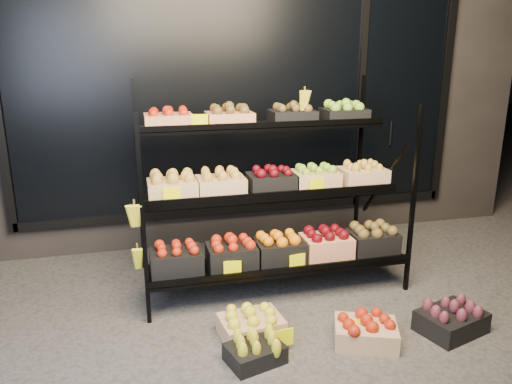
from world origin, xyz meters
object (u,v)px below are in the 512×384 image
object	(u,v)px
display_rack	(270,192)
floor_crate_midleft	(255,350)
floor_crate_left	(251,324)
floor_crate_midright	(366,330)

from	to	relation	value
display_rack	floor_crate_midleft	distance (m)	1.33
display_rack	floor_crate_midleft	bearing A→B (deg)	-110.34
floor_crate_left	floor_crate_midright	xyz separation A→B (m)	(0.72, -0.26, -0.00)
floor_crate_left	floor_crate_midright	distance (m)	0.77
floor_crate_midright	display_rack	bearing A→B (deg)	131.31
floor_crate_left	floor_crate_midleft	size ratio (longest dim) A/B	1.12
floor_crate_left	floor_crate_midleft	xyz separation A→B (m)	(-0.04, -0.28, -0.01)
display_rack	floor_crate_left	world-z (taller)	display_rack
floor_crate_left	display_rack	bearing A→B (deg)	59.06
floor_crate_midright	floor_crate_midleft	bearing A→B (deg)	-156.83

